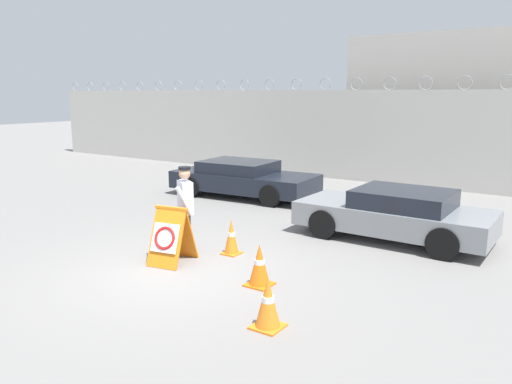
% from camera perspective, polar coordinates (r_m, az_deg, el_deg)
% --- Properties ---
extents(ground_plane, '(90.00, 90.00, 0.00)m').
position_cam_1_polar(ground_plane, '(9.49, -9.01, -9.00)').
color(ground_plane, gray).
extents(perimeter_wall, '(36.00, 0.30, 3.82)m').
position_cam_1_polar(perimeter_wall, '(18.73, 14.73, 6.10)').
color(perimeter_wall, beige).
rests_on(perimeter_wall, ground_plane).
extents(building_block, '(9.77, 5.76, 5.49)m').
position_cam_1_polar(building_block, '(22.60, 24.83, 8.94)').
color(building_block, beige).
rests_on(building_block, ground_plane).
extents(barricade_sign, '(0.81, 0.97, 1.12)m').
position_cam_1_polar(barricade_sign, '(9.83, -9.74, -4.92)').
color(barricade_sign, orange).
rests_on(barricade_sign, ground_plane).
extents(security_guard, '(0.58, 0.61, 1.82)m').
position_cam_1_polar(security_guard, '(10.21, -8.09, -1.53)').
color(security_guard, '#514C42').
rests_on(security_guard, ground_plane).
extents(traffic_cone_near, '(0.35, 0.35, 0.73)m').
position_cam_1_polar(traffic_cone_near, '(10.27, -2.83, -5.16)').
color(traffic_cone_near, orange).
rests_on(traffic_cone_near, ground_plane).
extents(traffic_cone_mid, '(0.43, 0.43, 0.74)m').
position_cam_1_polar(traffic_cone_mid, '(8.63, 0.40, -8.35)').
color(traffic_cone_mid, orange).
rests_on(traffic_cone_mid, ground_plane).
extents(traffic_cone_far, '(0.42, 0.42, 0.74)m').
position_cam_1_polar(traffic_cone_far, '(7.17, 1.37, -12.58)').
color(traffic_cone_far, orange).
rests_on(traffic_cone_far, ground_plane).
extents(parked_car_front_coupe, '(4.72, 2.25, 1.13)m').
position_cam_1_polar(parked_car_front_coupe, '(15.93, -1.48, 1.59)').
color(parked_car_front_coupe, black).
rests_on(parked_car_front_coupe, ground_plane).
extents(parked_car_rear_sedan, '(4.27, 1.96, 1.15)m').
position_cam_1_polar(parked_car_rear_sedan, '(11.66, 15.65, -2.40)').
color(parked_car_rear_sedan, black).
rests_on(parked_car_rear_sedan, ground_plane).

